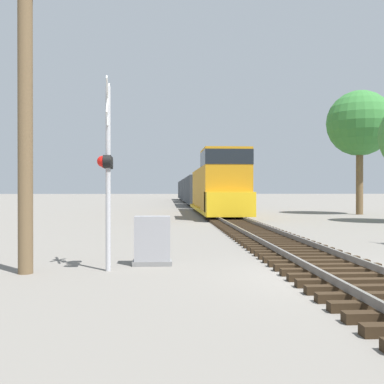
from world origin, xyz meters
name	(u,v)px	position (x,y,z in m)	size (l,w,h in m)	color
ground_plane	(342,278)	(0.00, 0.00, 0.00)	(400.00, 400.00, 0.00)	slate
rail_track_bed	(342,272)	(0.00, 0.00, 0.14)	(2.60, 160.00, 0.31)	black
freight_train	(196,190)	(0.00, 48.66, 1.90)	(3.02, 66.84, 4.61)	#B77A14
crossing_signal_near	(107,165)	(-5.29, 1.14, 2.54)	(0.37, 1.01, 4.58)	#B7B7BC
relay_cabinet	(152,241)	(-4.23, 1.91, 0.62)	(1.01, 0.50, 1.26)	slate
utility_pole	(25,117)	(-7.13, 0.91, 3.62)	(1.80, 0.34, 7.05)	brown
tree_mid_background	(360,124)	(11.28, 24.67, 7.11)	(5.10, 5.10, 9.71)	brown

